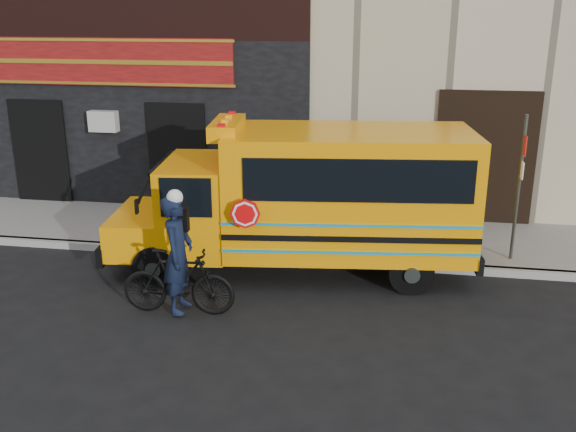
# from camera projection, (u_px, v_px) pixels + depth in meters

# --- Properties ---
(ground) EXTENTS (120.00, 120.00, 0.00)m
(ground) POSITION_uv_depth(u_px,v_px,m) (263.00, 321.00, 10.45)
(ground) COLOR black
(ground) RESTS_ON ground
(curb) EXTENTS (40.00, 0.20, 0.15)m
(curb) POSITION_uv_depth(u_px,v_px,m) (289.00, 258.00, 12.87)
(curb) COLOR #969691
(curb) RESTS_ON ground
(sidewalk) EXTENTS (40.00, 3.00, 0.15)m
(sidewalk) POSITION_uv_depth(u_px,v_px,m) (300.00, 234.00, 14.27)
(sidewalk) COLOR slate
(sidewalk) RESTS_ON ground
(school_bus) EXTENTS (7.10, 2.93, 2.92)m
(school_bus) POSITION_uv_depth(u_px,v_px,m) (313.00, 196.00, 12.02)
(school_bus) COLOR black
(school_bus) RESTS_ON ground
(sign_pole) EXTENTS (0.07, 0.26, 3.00)m
(sign_pole) POSITION_uv_depth(u_px,v_px,m) (519.00, 185.00, 12.18)
(sign_pole) COLOR #39403B
(sign_pole) RESTS_ON ground
(bicycle) EXTENTS (1.91, 0.62, 1.14)m
(bicycle) POSITION_uv_depth(u_px,v_px,m) (178.00, 282.00, 10.56)
(bicycle) COLOR black
(bicycle) RESTS_ON ground
(cyclist) EXTENTS (0.49, 0.73, 1.98)m
(cyclist) POSITION_uv_depth(u_px,v_px,m) (178.00, 257.00, 10.46)
(cyclist) COLOR black
(cyclist) RESTS_ON ground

